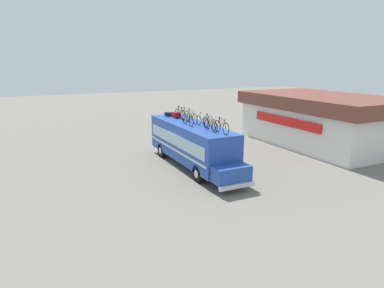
% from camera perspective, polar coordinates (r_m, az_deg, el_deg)
% --- Properties ---
extents(ground_plane, '(120.00, 120.00, 0.00)m').
position_cam_1_polar(ground_plane, '(23.58, -0.25, -3.70)').
color(ground_plane, slate).
extents(bus, '(10.60, 2.39, 2.98)m').
position_cam_1_polar(bus, '(22.95, -0.04, 0.24)').
color(bus, '#23479E').
rests_on(bus, ground).
extents(luggage_bag_1, '(0.48, 0.38, 0.29)m').
position_cam_1_polar(luggage_bag_1, '(26.15, -4.10, 5.03)').
color(luggage_bag_1, black).
rests_on(luggage_bag_1, bus).
extents(luggage_bag_2, '(0.74, 0.46, 0.41)m').
position_cam_1_polar(luggage_bag_2, '(25.34, -2.73, 4.91)').
color(luggage_bag_2, maroon).
rests_on(luggage_bag_2, bus).
extents(rooftop_bicycle_1, '(1.77, 0.44, 0.98)m').
position_cam_1_polar(rooftop_bicycle_1, '(24.53, -2.03, 5.10)').
color(rooftop_bicycle_1, black).
rests_on(rooftop_bicycle_1, bus).
extents(rooftop_bicycle_2, '(1.78, 0.44, 0.93)m').
position_cam_1_polar(rooftop_bicycle_2, '(23.93, -1.01, 4.85)').
color(rooftop_bicycle_2, black).
rests_on(rooftop_bicycle_2, bus).
extents(rooftop_bicycle_3, '(1.82, 0.44, 0.95)m').
position_cam_1_polar(rooftop_bicycle_3, '(23.16, -0.12, 4.57)').
color(rooftop_bicycle_3, black).
rests_on(rooftop_bicycle_3, bus).
extents(rooftop_bicycle_4, '(1.67, 0.44, 0.94)m').
position_cam_1_polar(rooftop_bicycle_4, '(22.29, -0.71, 4.20)').
color(rooftop_bicycle_4, black).
rests_on(rooftop_bicycle_4, bus).
extents(rooftop_bicycle_5, '(1.68, 0.44, 0.88)m').
position_cam_1_polar(rooftop_bicycle_5, '(21.84, 1.77, 3.94)').
color(rooftop_bicycle_5, black).
rests_on(rooftop_bicycle_5, bus).
extents(rooftop_bicycle_6, '(1.74, 0.44, 0.91)m').
position_cam_1_polar(rooftop_bicycle_6, '(21.14, 2.93, 3.64)').
color(rooftop_bicycle_6, black).
rests_on(rooftop_bicycle_6, bus).
extents(rooftop_bicycle_7, '(1.60, 0.44, 0.86)m').
position_cam_1_polar(rooftop_bicycle_7, '(20.36, 3.18, 3.19)').
color(rooftop_bicycle_7, black).
rests_on(rooftop_bicycle_7, bus).
extents(rooftop_bicycle_8, '(1.67, 0.44, 0.94)m').
position_cam_1_polar(rooftop_bicycle_8, '(19.74, 5.01, 2.91)').
color(rooftop_bicycle_8, black).
rests_on(rooftop_bicycle_8, bus).
extents(roadside_building, '(13.69, 8.20, 4.31)m').
position_cam_1_polar(roadside_building, '(31.43, 20.86, 3.95)').
color(roadside_building, silver).
rests_on(roadside_building, ground).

